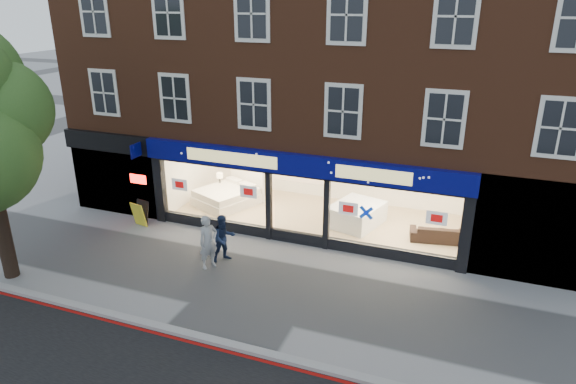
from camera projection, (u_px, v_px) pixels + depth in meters
The scene contains 12 objects.
ground at pixel (262, 286), 15.34m from camera, with size 120.00×120.00×0.00m, color gray.
kerb_line at pixel (212, 348), 12.63m from camera, with size 60.00×0.10×0.01m, color #8C0A07.
kerb_stone at pixel (216, 341), 12.79m from camera, with size 60.00×0.25×0.12m, color gray.
showroom_floor at pixel (316, 218), 19.90m from camera, with size 11.00×4.50×0.10m, color tan.
building at pixel (333, 37), 19.00m from camera, with size 19.00×8.26×10.30m.
display_bed at pixel (229, 195), 21.02m from camera, with size 2.73×2.94×1.34m.
bedside_table at pixel (221, 192), 21.65m from camera, with size 0.45×0.45×0.55m, color brown.
mattress_stack at pixel (356, 214), 19.12m from camera, with size 2.05×2.34×0.78m.
sofa at pixel (438, 233), 17.86m from camera, with size 1.91×0.75×0.56m, color black.
a_board at pixel (140, 214), 19.22m from camera, with size 0.62×0.40×0.96m, color yellow.
pedestrian_grey at pixel (208, 242), 16.11m from camera, with size 0.64×0.42×1.76m, color #95989C.
pedestrian_blue at pixel (224, 238), 16.56m from camera, with size 0.77×0.60×1.59m, color #182544.
Camera 1 is at (5.47, -12.16, 8.12)m, focal length 32.00 mm.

